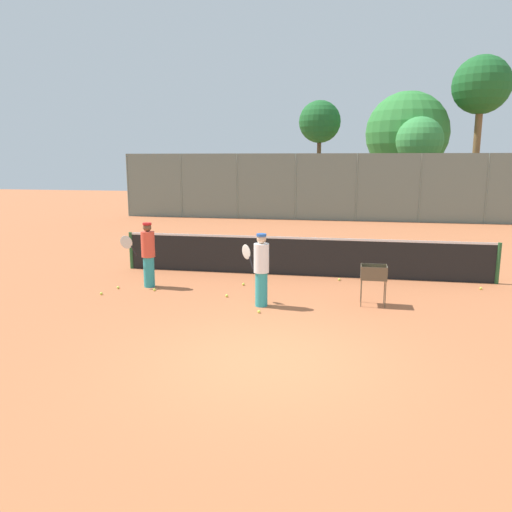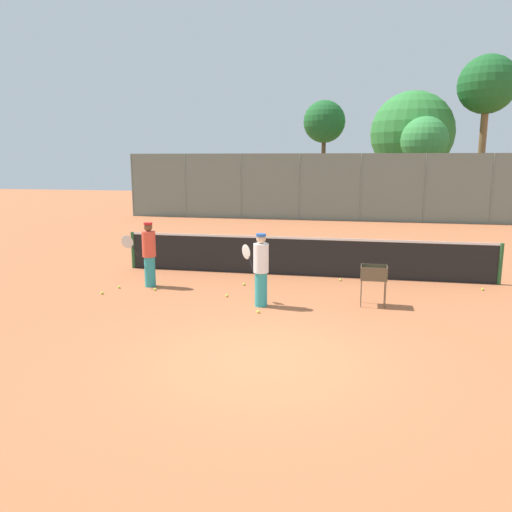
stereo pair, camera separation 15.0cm
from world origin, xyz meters
name	(u,v)px [view 1 (the left image)]	position (x,y,z in m)	size (l,w,h in m)	color
ground_plane	(267,360)	(0.00, 0.00, 0.00)	(80.00, 80.00, 0.00)	#B7663D
tennis_net	(303,256)	(0.00, 6.00, 0.56)	(10.13, 0.10, 1.07)	#26592D
back_fence	(326,187)	(0.00, 18.81, 1.72)	(21.99, 0.08, 3.45)	slate
tree_0	(407,133)	(4.50, 24.53, 4.67)	(4.91, 4.91, 7.14)	brown
tree_1	(481,87)	(8.25, 23.48, 7.11)	(3.20, 3.20, 8.82)	brown
tree_2	(420,142)	(4.91, 21.82, 4.07)	(2.57, 2.57, 5.45)	brown
tree_3	(320,123)	(-0.69, 23.71, 5.31)	(2.51, 2.51, 6.62)	brown
player_white_outfit	(148,254)	(-3.68, 4.07, 0.84)	(0.86, 0.39, 1.62)	teal
player_red_cap	(261,269)	(-0.62, 2.95, 0.83)	(0.73, 0.63, 1.60)	teal
ball_cart	(374,276)	(1.79, 3.46, 0.66)	(0.56, 0.41, 0.89)	brown
tennis_ball_0	(481,288)	(4.47, 5.28, 0.03)	(0.07, 0.07, 0.07)	#D1E54C
tennis_ball_1	(227,296)	(-1.53, 3.49, 0.03)	(0.07, 0.07, 0.07)	#D1E54C
tennis_ball_2	(339,279)	(1.02, 5.58, 0.03)	(0.07, 0.07, 0.07)	#D1E54C
tennis_ball_3	(154,290)	(-3.39, 3.70, 0.03)	(0.07, 0.07, 0.07)	#D1E54C
tennis_ball_4	(101,293)	(-4.50, 3.13, 0.03)	(0.07, 0.07, 0.07)	#D1E54C
tennis_ball_5	(259,312)	(-0.57, 2.42, 0.03)	(0.07, 0.07, 0.07)	#D1E54C
tennis_ball_6	(118,288)	(-4.36, 3.73, 0.03)	(0.07, 0.07, 0.07)	#D1E54C
tennis_ball_7	(243,284)	(-1.37, 4.63, 0.03)	(0.07, 0.07, 0.07)	#D1E54C
parked_car	(313,203)	(-0.84, 21.32, 0.66)	(4.20, 1.70, 1.60)	white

